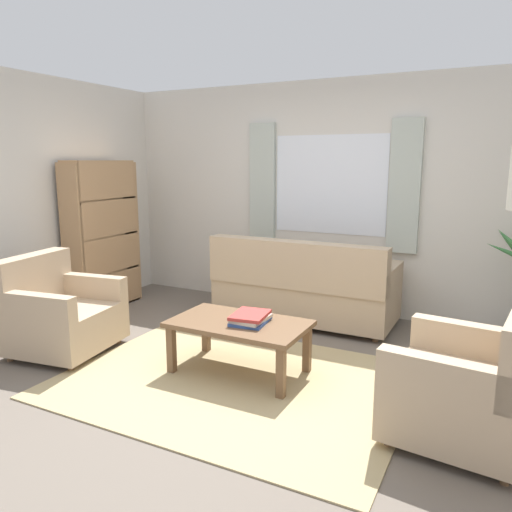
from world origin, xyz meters
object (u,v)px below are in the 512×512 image
Objects in this scene: armchair_left at (58,314)px; bookshelf at (106,233)px; book_stack_on_table at (250,318)px; armchair_right at (471,387)px; couch at (303,289)px; coffee_table at (239,328)px.

armchair_left is 0.55× the size of bookshelf.
armchair_right is at bearing -8.35° from book_stack_on_table.
armchair_left is 2.62× the size of book_stack_on_table.
couch is at bearing 102.49° from bookshelf.
book_stack_on_table is at bearing 10.04° from coffee_table.
armchair_right is 2.55× the size of book_stack_on_table.
armchair_right reaches higher than coffee_table.
armchair_right is 0.54× the size of bookshelf.
couch is 1.73× the size of coffee_table.
coffee_table is at bearing -87.20° from armchair_left.
couch is 2.00× the size of armchair_left.
coffee_table is 2.54m from bookshelf.
bookshelf is (-4.05, 1.17, 0.53)m from armchair_right.
couch is 1.44m from book_stack_on_table.
armchair_left is (-1.67, -1.78, -0.01)m from couch.
armchair_left is at bearing 25.34° from bookshelf.
coffee_table is at bearing -91.28° from armchair_right.
couch is at bearing 90.96° from coffee_table.
bookshelf reaches higher than book_stack_on_table.
bookshelf reaches higher than coffee_table.
bookshelf is at bearing 158.73° from book_stack_on_table.
couch is 2.39m from bookshelf.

